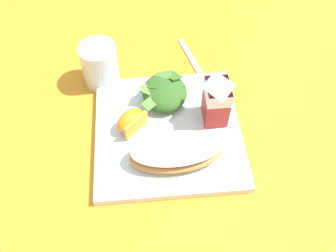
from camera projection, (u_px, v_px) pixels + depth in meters
name	position (u px, v px, depth m)	size (l,w,h in m)	color
ground	(168.00, 134.00, 0.72)	(3.00, 3.00, 0.00)	orange
white_plate	(168.00, 131.00, 0.71)	(0.28, 0.28, 0.02)	silver
cheesy_pizza_bread	(176.00, 152.00, 0.65)	(0.09, 0.17, 0.04)	tan
green_salad_pile	(165.00, 92.00, 0.73)	(0.10, 0.10, 0.04)	#336023
milk_carton	(217.00, 97.00, 0.68)	(0.06, 0.04, 0.11)	#B7332D
orange_wedge_front	(131.00, 121.00, 0.69)	(0.07, 0.07, 0.04)	orange
metal_fork	(198.00, 70.00, 0.82)	(0.19, 0.07, 0.01)	silver
drinking_clear_cup	(100.00, 64.00, 0.77)	(0.08, 0.08, 0.09)	silver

